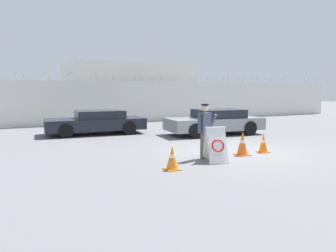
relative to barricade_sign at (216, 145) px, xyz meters
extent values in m
plane|color=slate|center=(1.53, 1.14, -0.51)|extent=(90.00, 90.00, 0.00)
cube|color=silver|center=(1.53, 12.29, 0.82)|extent=(36.00, 0.30, 2.67)
torus|color=gray|center=(-4.80, 12.29, 2.37)|extent=(0.47, 0.03, 0.47)
torus|color=gray|center=(-3.39, 12.29, 2.37)|extent=(0.47, 0.03, 0.47)
torus|color=gray|center=(-1.99, 12.29, 2.37)|extent=(0.47, 0.03, 0.47)
torus|color=gray|center=(-0.58, 12.29, 2.37)|extent=(0.47, 0.03, 0.47)
torus|color=gray|center=(0.83, 12.29, 2.37)|extent=(0.47, 0.03, 0.47)
torus|color=gray|center=(2.24, 12.29, 2.37)|extent=(0.47, 0.03, 0.47)
torus|color=gray|center=(3.65, 12.29, 2.37)|extent=(0.47, 0.03, 0.47)
torus|color=gray|center=(5.05, 12.29, 2.37)|extent=(0.47, 0.03, 0.47)
torus|color=gray|center=(6.46, 12.29, 2.37)|extent=(0.47, 0.03, 0.47)
torus|color=gray|center=(7.87, 12.29, 2.37)|extent=(0.47, 0.03, 0.47)
torus|color=gray|center=(9.28, 12.29, 2.37)|extent=(0.47, 0.03, 0.47)
torus|color=gray|center=(10.69, 12.29, 2.37)|extent=(0.47, 0.03, 0.47)
torus|color=gray|center=(12.09, 12.29, 2.37)|extent=(0.47, 0.03, 0.47)
torus|color=gray|center=(13.50, 12.29, 2.37)|extent=(0.47, 0.03, 0.47)
torus|color=gray|center=(14.91, 12.29, 2.37)|extent=(0.47, 0.03, 0.47)
torus|color=gray|center=(16.32, 12.29, 2.37)|extent=(0.47, 0.03, 0.47)
torus|color=gray|center=(17.73, 12.29, 2.37)|extent=(0.47, 0.03, 0.47)
torus|color=gray|center=(19.13, 12.29, 2.37)|extent=(0.47, 0.03, 0.47)
cube|color=silver|center=(2.94, 16.72, 1.49)|extent=(8.87, 6.45, 4.01)
cube|color=white|center=(-0.04, -0.14, -0.02)|extent=(0.66, 0.55, 1.00)
cube|color=white|center=(0.06, 0.23, -0.02)|extent=(0.66, 0.55, 1.00)
cube|color=white|center=(0.01, 0.05, 0.49)|extent=(0.60, 0.22, 0.05)
cube|color=white|center=(-0.05, -0.17, 0.00)|extent=(0.52, 0.31, 0.46)
torus|color=red|center=(-0.05, -0.19, 0.00)|extent=(0.42, 0.28, 0.38)
cylinder|color=#514C42|center=(-0.13, 0.51, -0.11)|extent=(0.15, 0.15, 0.80)
cylinder|color=#514C42|center=(0.04, 0.57, -0.11)|extent=(0.15, 0.15, 0.80)
cube|color=#384256|center=(-0.05, 0.54, 0.59)|extent=(0.47, 0.35, 0.62)
sphere|color=beige|center=(-0.05, 0.54, 1.05)|extent=(0.22, 0.22, 0.22)
cylinder|color=#384256|center=(-0.29, 0.45, 0.60)|extent=(0.09, 0.09, 0.58)
cylinder|color=#384256|center=(0.23, 0.54, 0.58)|extent=(0.20, 0.34, 0.57)
cylinder|color=black|center=(-0.05, 0.54, 1.16)|extent=(0.23, 0.23, 0.05)
cube|color=orange|center=(1.34, 0.43, -0.50)|extent=(0.42, 0.42, 0.03)
cone|color=orange|center=(1.34, 0.43, -0.11)|extent=(0.36, 0.36, 0.74)
cylinder|color=white|center=(1.34, 0.43, -0.08)|extent=(0.18, 0.18, 0.10)
cube|color=orange|center=(2.29, 0.51, -0.50)|extent=(0.35, 0.35, 0.03)
cone|color=orange|center=(2.29, 0.51, -0.18)|extent=(0.29, 0.29, 0.62)
cylinder|color=white|center=(2.29, 0.51, -0.14)|extent=(0.15, 0.15, 0.09)
cube|color=orange|center=(-1.58, -0.29, -0.50)|extent=(0.39, 0.39, 0.03)
cone|color=orange|center=(-1.58, -0.29, -0.18)|extent=(0.33, 0.33, 0.61)
cylinder|color=white|center=(-1.58, -0.29, -0.15)|extent=(0.17, 0.17, 0.08)
cylinder|color=black|center=(-3.20, 6.86, -0.19)|extent=(0.65, 0.25, 0.64)
cylinder|color=black|center=(-3.08, 8.61, -0.19)|extent=(0.65, 0.25, 0.64)
cylinder|color=black|center=(-0.36, 6.65, -0.19)|extent=(0.65, 0.25, 0.64)
cylinder|color=black|center=(-0.23, 8.40, -0.19)|extent=(0.65, 0.25, 0.64)
cube|color=black|center=(-1.72, 7.63, -0.02)|extent=(4.73, 2.20, 0.53)
cube|color=black|center=(-1.49, 7.61, 0.43)|extent=(2.33, 1.84, 0.38)
cylinder|color=black|center=(1.83, 4.24, -0.18)|extent=(0.68, 0.26, 0.67)
cylinder|color=black|center=(1.99, 5.97, -0.18)|extent=(0.68, 0.26, 0.67)
cylinder|color=black|center=(4.63, 3.98, -0.18)|extent=(0.68, 0.26, 0.67)
cylinder|color=black|center=(4.79, 5.71, -0.18)|extent=(0.68, 0.26, 0.67)
cube|color=gray|center=(3.31, 4.97, 0.00)|extent=(4.68, 2.26, 0.56)
cube|color=black|center=(3.54, 4.95, 0.48)|extent=(2.32, 1.86, 0.40)
camera|label=1|loc=(-5.45, -7.91, 1.61)|focal=35.00mm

